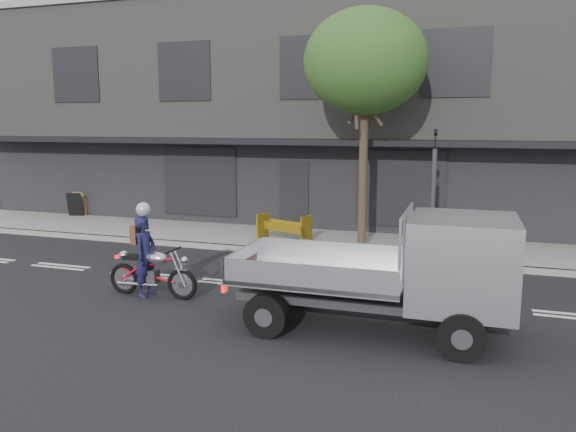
# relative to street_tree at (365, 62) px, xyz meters

# --- Properties ---
(ground) EXTENTS (80.00, 80.00, 0.00)m
(ground) POSITION_rel_street_tree_xyz_m (-2.20, -4.20, -5.28)
(ground) COLOR black
(ground) RESTS_ON ground
(sidewalk) EXTENTS (32.00, 3.20, 0.15)m
(sidewalk) POSITION_rel_street_tree_xyz_m (-2.20, 0.50, -5.20)
(sidewalk) COLOR gray
(sidewalk) RESTS_ON ground
(kerb) EXTENTS (32.00, 0.20, 0.15)m
(kerb) POSITION_rel_street_tree_xyz_m (-2.20, -1.10, -5.20)
(kerb) COLOR gray
(kerb) RESTS_ON ground
(building_main) EXTENTS (26.00, 10.00, 8.00)m
(building_main) POSITION_rel_street_tree_xyz_m (-2.20, 7.10, -1.28)
(building_main) COLOR slate
(building_main) RESTS_ON ground
(street_tree) EXTENTS (3.40, 3.40, 6.74)m
(street_tree) POSITION_rel_street_tree_xyz_m (0.00, 0.00, 0.00)
(street_tree) COLOR #382B21
(street_tree) RESTS_ON ground
(traffic_light_pole) EXTENTS (0.12, 0.12, 3.50)m
(traffic_light_pole) POSITION_rel_street_tree_xyz_m (2.00, -0.85, -3.63)
(traffic_light_pole) COLOR #2D2D30
(traffic_light_pole) RESTS_ON ground
(motorcycle) EXTENTS (2.09, 0.61, 1.07)m
(motorcycle) POSITION_rel_street_tree_xyz_m (-3.40, -5.62, -4.73)
(motorcycle) COLOR black
(motorcycle) RESTS_ON ground
(rider) EXTENTS (0.42, 0.63, 1.73)m
(rider) POSITION_rel_street_tree_xyz_m (-3.55, -5.62, -4.41)
(rider) COLOR #18153B
(rider) RESTS_ON ground
(flatbed_ute) EXTENTS (4.82, 2.05, 2.22)m
(flatbed_ute) POSITION_rel_street_tree_xyz_m (2.42, -6.11, -4.01)
(flatbed_ute) COLOR black
(flatbed_ute) RESTS_ON ground
(construction_barrier) EXTENTS (1.60, 1.11, 0.83)m
(construction_barrier) POSITION_rel_street_tree_xyz_m (-2.34, -0.26, -4.71)
(construction_barrier) COLOR #ECB00C
(construction_barrier) RESTS_ON sidewalk
(sandwich_board) EXTENTS (0.64, 0.50, 0.89)m
(sandwich_board) POSITION_rel_street_tree_xyz_m (-11.32, 1.73, -4.68)
(sandwich_board) COLOR black
(sandwich_board) RESTS_ON sidewalk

